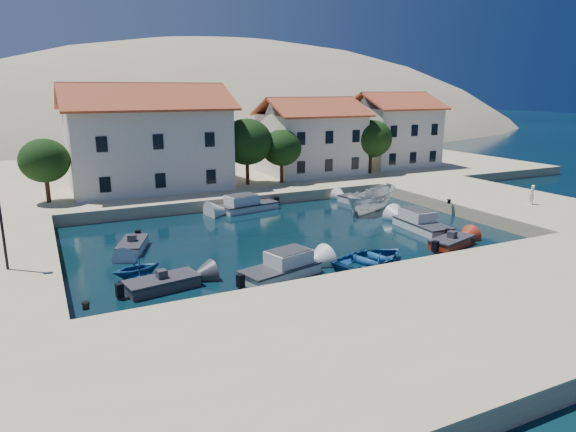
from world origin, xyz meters
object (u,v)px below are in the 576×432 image
object	(u,v)px
building_left	(147,136)
building_right	(393,129)
boat_east	(371,212)
rowboat_south	(371,265)
cabin_cruiser_south	(280,269)
cabin_cruiser_east	(422,224)
pedestrian	(532,195)
building_mid	(311,135)

from	to	relation	value
building_left	building_right	world-z (taller)	building_left
boat_east	rowboat_south	bearing A→B (deg)	125.07
cabin_cruiser_south	cabin_cruiser_east	size ratio (longest dim) A/B	0.98
building_right	cabin_cruiser_east	size ratio (longest dim) A/B	1.87
building_right	cabin_cruiser_east	xyz separation A→B (m)	(-14.34, -22.66, -5.00)
building_left	pedestrian	distance (m)	34.20
boat_east	pedestrian	world-z (taller)	pedestrian
cabin_cruiser_south	rowboat_south	size ratio (longest dim) A/B	0.96
cabin_cruiser_south	cabin_cruiser_east	world-z (taller)	same
building_left	boat_east	xyz separation A→B (m)	(15.55, -14.29, -5.94)
building_mid	building_right	world-z (taller)	building_right
building_left	cabin_cruiser_east	size ratio (longest dim) A/B	2.91
cabin_cruiser_east	boat_east	bearing A→B (deg)	4.32
building_mid	pedestrian	xyz separation A→B (m)	(8.54, -22.17, -3.42)
building_mid	boat_east	xyz separation A→B (m)	(-2.45, -15.29, -5.22)
pedestrian	building_right	bearing A→B (deg)	-110.59
cabin_cruiser_south	boat_east	distance (m)	17.26
cabin_cruiser_east	pedestrian	size ratio (longest dim) A/B	3.15
building_right	cabin_cruiser_south	size ratio (longest dim) A/B	1.90
building_mid	boat_east	bearing A→B (deg)	-99.10
boat_east	pedestrian	xyz separation A→B (m)	(10.99, -6.88, 1.80)
cabin_cruiser_south	pedestrian	xyz separation A→B (m)	(24.57, 3.76, 1.32)
rowboat_south	cabin_cruiser_east	distance (m)	9.35
cabin_cruiser_south	pedestrian	distance (m)	24.89
rowboat_south	building_left	bearing A→B (deg)	3.59
building_mid	cabin_cruiser_east	xyz separation A→B (m)	(-2.34, -21.66, -4.75)
rowboat_south	building_right	bearing A→B (deg)	-52.22
building_mid	cabin_cruiser_south	bearing A→B (deg)	-121.73
building_left	building_mid	world-z (taller)	building_left
cabin_cruiser_east	boat_east	distance (m)	6.39
building_left	pedestrian	size ratio (longest dim) A/B	9.18
building_left	boat_east	world-z (taller)	building_left
building_left	building_mid	distance (m)	18.04
building_mid	pedestrian	distance (m)	24.00
building_right	pedestrian	distance (m)	23.71
building_right	cabin_cruiser_south	bearing A→B (deg)	-136.15
building_right	pedestrian	world-z (taller)	building_right
boat_east	cabin_cruiser_south	bearing A→B (deg)	108.21
pedestrian	cabin_cruiser_south	bearing A→B (deg)	-3.39
rowboat_south	boat_east	bearing A→B (deg)	-48.24
building_right	rowboat_south	distance (m)	35.85
cabin_cruiser_south	rowboat_south	world-z (taller)	cabin_cruiser_south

